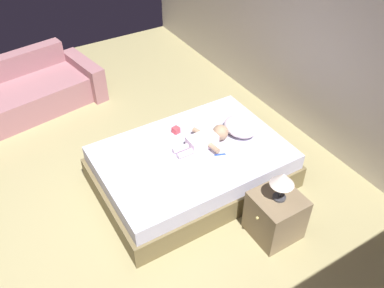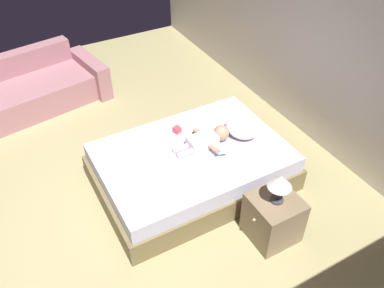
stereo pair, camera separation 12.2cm
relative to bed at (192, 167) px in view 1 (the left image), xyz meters
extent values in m
plane|color=#9A8F60|center=(0.00, -1.20, -0.23)|extent=(8.00, 8.00, 0.00)
cube|color=silver|center=(0.00, 1.80, 1.04)|extent=(8.00, 0.12, 2.52)
cube|color=brown|center=(0.00, 0.00, -0.09)|extent=(1.43, 2.08, 0.27)
cube|color=silver|center=(0.00, 0.00, 0.14)|extent=(1.37, 2.00, 0.19)
ellipsoid|color=silver|center=(-0.01, 0.65, 0.30)|extent=(0.42, 0.34, 0.14)
cube|color=white|center=(-0.02, 0.14, 0.30)|extent=(0.19, 0.32, 0.13)
sphere|color=tan|center=(-0.02, 0.38, 0.32)|extent=(0.18, 0.18, 0.18)
cylinder|color=tan|center=(-0.18, 0.19, 0.30)|extent=(0.15, 0.10, 0.06)
cylinder|color=tan|center=(0.14, 0.19, 0.30)|extent=(0.15, 0.07, 0.06)
cylinder|color=white|center=(-0.07, -0.10, 0.27)|extent=(0.06, 0.18, 0.06)
cylinder|color=white|center=(0.03, -0.10, 0.27)|extent=(0.06, 0.18, 0.06)
cube|color=blue|center=(0.21, 0.23, 0.24)|extent=(0.05, 0.12, 0.01)
cube|color=white|center=(0.23, 0.29, 0.25)|extent=(0.02, 0.03, 0.01)
cube|color=#9A666D|center=(-2.36, -1.23, -0.03)|extent=(0.97, 1.68, 0.38)
cube|color=#9A666D|center=(-2.80, -1.31, 0.12)|extent=(0.47, 1.60, 0.70)
cube|color=#9A666D|center=(-2.51, -0.35, 0.03)|extent=(0.93, 0.35, 0.51)
cube|color=#7B664B|center=(1.04, 0.33, 0.02)|extent=(0.45, 0.45, 0.50)
sphere|color=tan|center=(1.04, 0.09, 0.13)|extent=(0.03, 0.03, 0.03)
cylinder|color=#333338|center=(1.04, 0.33, 0.28)|extent=(0.13, 0.13, 0.02)
cylinder|color=#333338|center=(1.04, 0.33, 0.38)|extent=(0.02, 0.02, 0.17)
cone|color=silver|center=(1.04, 0.33, 0.53)|extent=(0.23, 0.23, 0.13)
cube|color=#D84049|center=(-0.37, 0.01, 0.27)|extent=(0.09, 0.09, 0.07)
camera|label=1|loc=(2.80, -1.69, 3.07)|focal=37.51mm
camera|label=2|loc=(2.86, -1.59, 3.07)|focal=37.51mm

